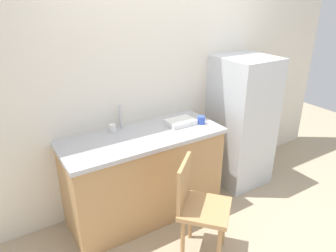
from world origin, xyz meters
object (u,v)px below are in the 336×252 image
(cup_white, at_px, (113,129))
(cup_blue, at_px, (201,120))
(dish_tray, at_px, (181,122))
(refrigerator, at_px, (241,122))
(chair, at_px, (198,205))

(cup_white, bearing_deg, cup_blue, -17.18)
(dish_tray, bearing_deg, cup_white, 165.85)
(cup_blue, bearing_deg, dish_tray, 152.80)
(dish_tray, bearing_deg, cup_blue, -27.20)
(dish_tray, bearing_deg, refrigerator, -1.67)
(chair, xyz_separation_m, cup_white, (-0.35, 0.90, 0.43))
(refrigerator, height_order, cup_blue, refrigerator)
(refrigerator, distance_m, cup_white, 1.51)
(refrigerator, distance_m, cup_blue, 0.67)
(refrigerator, height_order, chair, refrigerator)
(cup_white, bearing_deg, dish_tray, -14.15)
(refrigerator, xyz_separation_m, chair, (-1.14, -0.71, -0.25))
(refrigerator, distance_m, dish_tray, 0.84)
(dish_tray, relative_size, cup_white, 3.27)
(refrigerator, height_order, cup_white, refrigerator)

